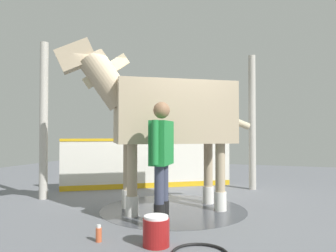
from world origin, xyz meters
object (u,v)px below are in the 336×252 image
Objects in this scene: wash_bucket at (156,231)px; bottle_spray at (99,234)px; bottle_shampoo at (165,231)px; horse at (166,114)px; handler at (162,154)px.

bottle_spray is at bearing -172.40° from wash_bucket.
wash_bucket reaches higher than bottle_shampoo.
handler is (0.28, -0.96, -0.61)m from horse.
horse is 2.11m from bottle_shampoo.
bottle_shampoo is 0.96× the size of bottle_spray.
wash_bucket reaches higher than bottle_spray.
handler is 8.59× the size of bottle_spray.
bottle_shampoo is 0.79m from bottle_spray.
handler reaches higher than bottle_spray.
wash_bucket is 0.70m from bottle_spray.
horse is 1.70× the size of handler.
horse reaches higher than handler.
horse is 1.17m from handler.
handler reaches higher than wash_bucket.
horse is at bearing 105.94° from wash_bucket.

